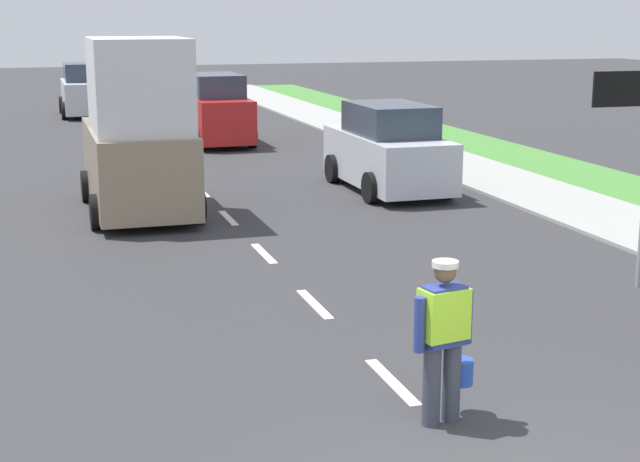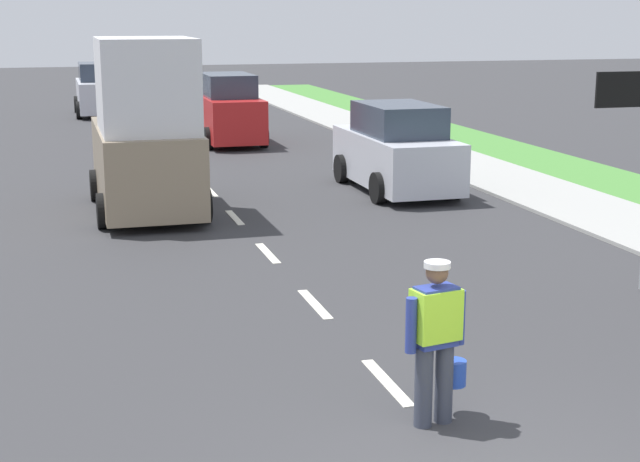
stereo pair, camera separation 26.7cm
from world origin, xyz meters
name	(u,v)px [view 2 (the right image)]	position (x,y,z in m)	size (l,w,h in m)	color
ground_plane	(175,153)	(0.00, 21.00, 0.00)	(96.00, 96.00, 0.00)	#333335
sidewalk_right	(599,214)	(7.20, 10.00, 0.00)	(2.40, 72.00, 0.14)	#9E9E99
lane_center_line	(159,136)	(0.00, 25.20, 0.00)	(0.14, 46.40, 0.01)	silver
road_worker	(437,334)	(0.10, 1.58, 0.93)	(0.74, 0.47, 1.67)	#383D4C
lane_direction_sign	(640,128)	(4.65, 5.13, 2.41)	(1.16, 0.11, 3.20)	gray
delivery_truck	(145,135)	(-1.61, 12.66, 1.61)	(2.16, 4.60, 3.54)	gray
car_outgoing_far	(228,111)	(1.91, 22.82, 1.01)	(1.90, 4.40, 2.17)	red
car_oncoming_third	(100,91)	(-1.49, 32.49, 0.96)	(2.01, 4.12, 2.07)	silver
car_parked_far	(396,151)	(4.13, 13.62, 0.93)	(1.99, 4.33, 2.00)	silver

